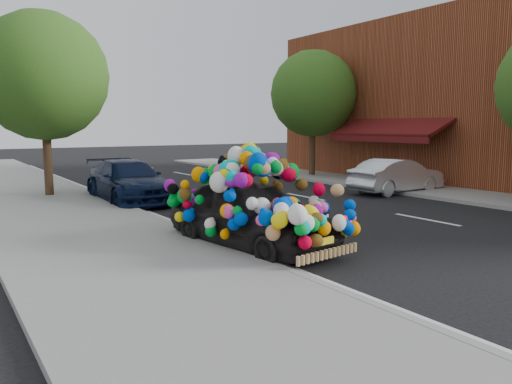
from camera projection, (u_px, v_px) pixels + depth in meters
ground at (320, 236)px, 10.98m from camera, size 100.00×100.00×0.00m
sidewalk at (130, 263)px, 8.65m from camera, size 4.00×60.00×0.12m
kerb at (228, 248)px, 9.70m from camera, size 0.15×60.00×0.13m
footpath_far at (441, 192)px, 17.91m from camera, size 3.00×40.00×0.12m
lane_markings at (427, 220)px, 12.94m from camera, size 6.00×50.00×0.01m
tree_near_sidewalk at (43, 76)px, 16.28m from camera, size 4.20×4.20×6.13m
tree_far_b at (313, 94)px, 23.11m from camera, size 4.00×4.00×5.90m
plush_art_car at (250, 196)px, 9.93m from camera, size 2.51×4.43×2.01m
navy_sedan at (129, 181)px, 16.00m from camera, size 1.90×4.57×1.32m
silver_hatchback at (397, 176)px, 18.01m from camera, size 3.79×1.37×1.24m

